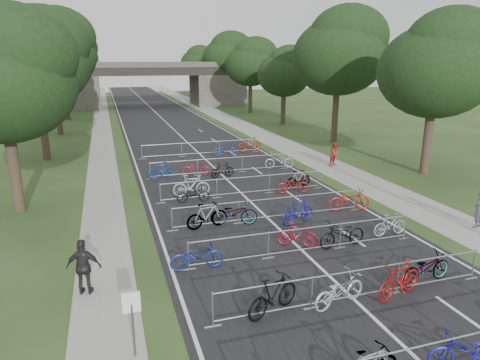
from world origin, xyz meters
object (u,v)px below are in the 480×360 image
object	(u,v)px
bike_2	(469,352)
pedestrian_b	(335,154)
pedestrian_a	(479,209)
pedestrian_c	(84,267)
overpass_bridge	(148,84)
park_sign	(132,313)

from	to	relation	value
bike_2	pedestrian_b	distance (m)	21.09
pedestrian_a	pedestrian_c	bearing A→B (deg)	-19.80
overpass_bridge	pedestrian_a	distance (m)	58.40
pedestrian_b	pedestrian_c	world-z (taller)	pedestrian_c
park_sign	bike_2	distance (m)	8.25
bike_2	pedestrian_a	distance (m)	10.60
pedestrian_b	pedestrian_a	bearing A→B (deg)	-111.32
park_sign	pedestrian_b	size ratio (longest dim) A/B	1.07
bike_2	pedestrian_c	size ratio (longest dim) A/B	1.06
overpass_bridge	bike_2	distance (m)	65.04
park_sign	pedestrian_b	world-z (taller)	park_sign
overpass_bridge	pedestrian_a	size ratio (longest dim) A/B	17.80
overpass_bridge	park_sign	size ratio (longest dim) A/B	16.99
park_sign	pedestrian_b	bearing A→B (deg)	47.78
pedestrian_a	pedestrian_c	size ratio (longest dim) A/B	0.93
pedestrian_a	pedestrian_b	size ratio (longest dim) A/B	1.02
pedestrian_a	park_sign	bearing A→B (deg)	-6.57
bike_2	pedestrian_c	xyz separation A→B (m)	(-8.94, 6.57, 0.41)
pedestrian_a	pedestrian_c	world-z (taller)	pedestrian_c
park_sign	pedestrian_a	xyz separation A→B (m)	(15.38, 4.30, -0.40)
bike_2	overpass_bridge	bearing A→B (deg)	-163.16
pedestrian_c	pedestrian_b	bearing A→B (deg)	-127.26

